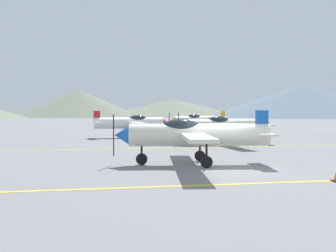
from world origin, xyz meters
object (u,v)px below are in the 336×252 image
object	(u,v)px
airplane_near	(193,134)
airplane_back	(198,120)
airplane_far	(132,123)
airplane_mid	(225,125)

from	to	relation	value
airplane_near	airplane_back	bearing A→B (deg)	75.46
airplane_near	airplane_back	size ratio (longest dim) A/B	1.00
airplane_near	airplane_far	size ratio (longest dim) A/B	1.00
airplane_mid	airplane_far	xyz separation A→B (m)	(-6.36, 7.49, 0.00)
airplane_near	airplane_far	bearing A→B (deg)	96.19
airplane_mid	airplane_back	distance (m)	16.15
airplane_near	airplane_mid	size ratio (longest dim) A/B	1.00
airplane_near	airplane_back	distance (m)	26.06
airplane_near	airplane_far	distance (m)	16.78
airplane_mid	airplane_back	bearing A→B (deg)	82.90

